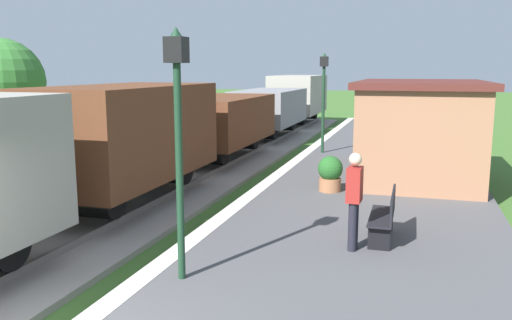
# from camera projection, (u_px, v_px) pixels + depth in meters

# --- Properties ---
(freight_train) EXTENTS (2.50, 32.60, 2.72)m
(freight_train) POSITION_uv_depth(u_px,v_px,m) (218.00, 120.00, 18.74)
(freight_train) COLOR gray
(freight_train) RESTS_ON rail_near
(station_hut) EXTENTS (3.50, 5.80, 2.78)m
(station_hut) POSITION_uv_depth(u_px,v_px,m) (419.00, 129.00, 15.36)
(station_hut) COLOR #9E6B4C
(station_hut) RESTS_ON platform_slab
(bench_near_hut) EXTENTS (0.42, 1.50, 0.91)m
(bench_near_hut) POSITION_uv_depth(u_px,v_px,m) (386.00, 215.00, 9.71)
(bench_near_hut) COLOR black
(bench_near_hut) RESTS_ON platform_slab
(person_waiting) EXTENTS (0.26, 0.39, 1.71)m
(person_waiting) POSITION_uv_depth(u_px,v_px,m) (354.00, 197.00, 9.13)
(person_waiting) COLOR black
(person_waiting) RESTS_ON platform_slab
(potted_planter) EXTENTS (0.64, 0.64, 0.92)m
(potted_planter) POSITION_uv_depth(u_px,v_px,m) (330.00, 173.00, 13.62)
(potted_planter) COLOR #9E6642
(potted_planter) RESTS_ON platform_slab
(lamp_post_near) EXTENTS (0.28, 0.28, 3.70)m
(lamp_post_near) POSITION_uv_depth(u_px,v_px,m) (178.00, 109.00, 7.57)
(lamp_post_near) COLOR #193823
(lamp_post_near) RESTS_ON platform_slab
(lamp_post_far) EXTENTS (0.28, 0.28, 3.70)m
(lamp_post_far) POSITION_uv_depth(u_px,v_px,m) (324.00, 84.00, 19.56)
(lamp_post_far) COLOR #193823
(lamp_post_far) RESTS_ON platform_slab
(tree_trackside_far) EXTENTS (2.90, 2.90, 4.39)m
(tree_trackside_far) POSITION_uv_depth(u_px,v_px,m) (1.00, 82.00, 17.71)
(tree_trackside_far) COLOR #4C3823
(tree_trackside_far) RESTS_ON ground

